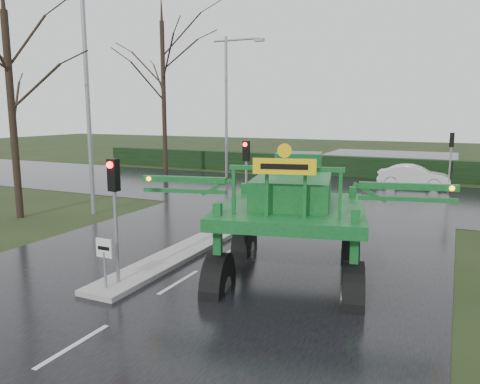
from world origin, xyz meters
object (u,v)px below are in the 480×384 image
at_px(keep_left_sign, 104,255).
at_px(crop_sprayer, 220,202).
at_px(traffic_signal_far, 451,148).
at_px(street_light_left_far, 230,94).
at_px(white_sedan, 413,188).
at_px(traffic_signal_near, 114,194).
at_px(street_light_left_near, 92,83).
at_px(traffic_signal_mid, 246,163).

relative_size(keep_left_sign, crop_sprayer, 0.16).
relative_size(traffic_signal_far, crop_sprayer, 0.41).
height_order(traffic_signal_far, street_light_left_far, street_light_left_far).
relative_size(keep_left_sign, white_sedan, 0.31).
height_order(traffic_signal_near, street_light_left_far, street_light_left_far).
bearing_deg(street_light_left_near, street_light_left_far, 90.00).
distance_m(keep_left_sign, traffic_signal_mid, 9.12).
xyz_separation_m(keep_left_sign, traffic_signal_near, (0.00, 0.49, 1.53)).
height_order(traffic_signal_far, street_light_left_near, street_light_left_near).
bearing_deg(white_sedan, traffic_signal_near, 163.76).
relative_size(street_light_left_near, street_light_left_far, 1.00).
bearing_deg(street_light_left_near, crop_sprayer, -31.36).
bearing_deg(traffic_signal_near, white_sedan, 75.07).
bearing_deg(keep_left_sign, street_light_left_far, 107.78).
bearing_deg(keep_left_sign, traffic_signal_far, 70.07).
distance_m(traffic_signal_mid, street_light_left_far, 14.68).
bearing_deg(keep_left_sign, white_sedan, 75.39).
distance_m(traffic_signal_near, street_light_left_near, 10.40).
height_order(traffic_signal_far, white_sedan, traffic_signal_far).
bearing_deg(traffic_signal_mid, traffic_signal_far, 58.07).
bearing_deg(traffic_signal_far, white_sedan, -14.74).
bearing_deg(traffic_signal_near, traffic_signal_mid, 90.00).
relative_size(traffic_signal_near, white_sedan, 0.82).
height_order(street_light_left_far, crop_sprayer, street_light_left_far).
bearing_deg(keep_left_sign, street_light_left_near, 132.59).
bearing_deg(traffic_signal_mid, keep_left_sign, -90.00).
bearing_deg(keep_left_sign, traffic_signal_mid, 90.00).
relative_size(traffic_signal_far, street_light_left_near, 0.35).
height_order(traffic_signal_near, crop_sprayer, crop_sprayer).
xyz_separation_m(keep_left_sign, crop_sprayer, (2.45, 1.81, 1.29)).
height_order(traffic_signal_far, crop_sprayer, crop_sprayer).
bearing_deg(keep_left_sign, crop_sprayer, 36.47).
bearing_deg(street_light_left_near, traffic_signal_far, 43.63).
bearing_deg(street_light_left_far, street_light_left_near, -90.00).
xyz_separation_m(traffic_signal_far, street_light_left_far, (-14.69, -0.01, 3.40)).
relative_size(keep_left_sign, street_light_left_far, 0.14).
height_order(keep_left_sign, traffic_signal_mid, traffic_signal_mid).
distance_m(crop_sprayer, white_sedan, 20.64).
xyz_separation_m(street_light_left_far, crop_sprayer, (9.34, -19.69, -3.65)).
xyz_separation_m(traffic_signal_mid, traffic_signal_far, (7.80, 12.52, 0.00)).
distance_m(traffic_signal_mid, white_sedan, 14.50).
bearing_deg(white_sedan, crop_sprayer, 169.42).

